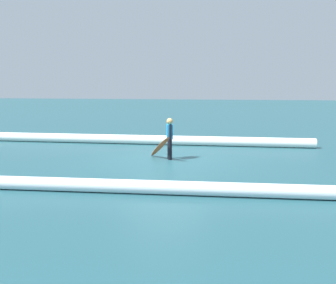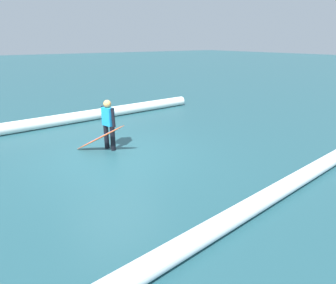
% 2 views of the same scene
% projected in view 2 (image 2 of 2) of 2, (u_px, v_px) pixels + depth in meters
% --- Properties ---
extents(ground_plane, '(130.12, 130.12, 0.00)m').
position_uv_depth(ground_plane, '(113.00, 154.00, 8.14)').
color(ground_plane, '#214D56').
extents(surfer, '(0.28, 0.54, 1.47)m').
position_uv_depth(surfer, '(108.00, 122.00, 8.25)').
color(surfer, black).
rests_on(surfer, ground_plane).
extents(surfboard, '(1.11, 1.48, 0.93)m').
position_uv_depth(surfboard, '(100.00, 138.00, 8.12)').
color(surfboard, '#E55926').
rests_on(surfboard, ground_plane).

